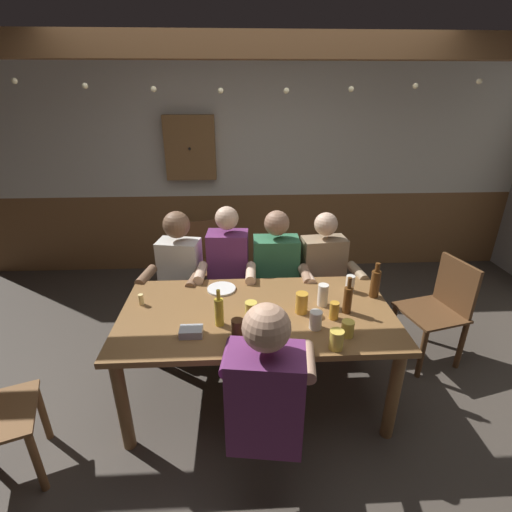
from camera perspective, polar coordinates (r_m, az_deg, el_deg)
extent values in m
plane|color=#423A33|center=(2.98, 0.19, -20.99)|extent=(7.86, 7.86, 0.00)
cube|color=beige|center=(4.49, -1.49, 18.69)|extent=(6.55, 0.12, 1.49)
cube|color=brown|center=(4.76, -1.34, 3.91)|extent=(6.55, 0.12, 0.95)
cube|color=brown|center=(2.65, -0.44, 29.47)|extent=(5.89, 0.14, 0.16)
cube|color=brown|center=(2.57, 0.14, -8.83)|extent=(1.85, 0.97, 0.04)
cylinder|color=brown|center=(2.59, -19.65, -20.60)|extent=(0.08, 0.08, 0.69)
cylinder|color=brown|center=(2.67, 20.20, -19.21)|extent=(0.08, 0.08, 0.69)
cylinder|color=brown|center=(3.20, -15.81, -10.50)|extent=(0.08, 0.08, 0.69)
cylinder|color=brown|center=(3.26, 14.95, -9.68)|extent=(0.08, 0.08, 0.69)
cube|color=silver|center=(3.30, -11.46, -1.67)|extent=(0.38, 0.28, 0.49)
sphere|color=brown|center=(3.16, -12.03, 4.68)|extent=(0.23, 0.23, 0.23)
cylinder|color=black|center=(3.26, -10.30, -6.40)|extent=(0.20, 0.41, 0.13)
cylinder|color=black|center=(3.32, -13.46, -6.10)|extent=(0.20, 0.41, 0.13)
cylinder|color=black|center=(3.25, -10.97, -12.19)|extent=(0.10, 0.10, 0.42)
cylinder|color=black|center=(3.31, -14.17, -11.79)|extent=(0.10, 0.10, 0.42)
cylinder|color=brown|center=(3.02, -9.29, -3.51)|extent=(0.13, 0.29, 0.08)
cylinder|color=brown|center=(3.16, -16.40, -2.97)|extent=(0.13, 0.29, 0.08)
cube|color=#6B2D66|center=(3.25, -4.25, -1.02)|extent=(0.36, 0.25, 0.55)
sphere|color=beige|center=(3.10, -4.48, 5.77)|extent=(0.20, 0.20, 0.20)
cylinder|color=#33724C|center=(3.23, -2.64, -6.29)|extent=(0.16, 0.42, 0.13)
cylinder|color=#33724C|center=(3.25, -5.99, -6.25)|extent=(0.16, 0.42, 0.13)
cylinder|color=#33724C|center=(3.21, -2.75, -12.32)|extent=(0.10, 0.10, 0.42)
cylinder|color=#33724C|center=(3.22, -6.18, -12.24)|extent=(0.10, 0.10, 0.42)
cylinder|color=beige|center=(3.00, -0.80, -2.63)|extent=(0.10, 0.28, 0.08)
cylinder|color=beige|center=(3.03, -8.45, -2.57)|extent=(0.10, 0.28, 0.08)
cube|color=#33724C|center=(3.28, 3.04, -1.34)|extent=(0.39, 0.24, 0.50)
sphere|color=#9E755B|center=(3.13, 3.20, 5.02)|extent=(0.21, 0.21, 0.21)
cylinder|color=black|center=(3.27, 5.03, -5.96)|extent=(0.14, 0.40, 0.13)
cylinder|color=black|center=(3.25, 1.28, -6.05)|extent=(0.14, 0.40, 0.13)
cylinder|color=black|center=(3.25, 5.26, -11.82)|extent=(0.10, 0.10, 0.42)
cylinder|color=black|center=(3.23, 1.42, -11.94)|extent=(0.10, 0.10, 0.42)
cylinder|color=#9E755B|center=(3.06, 7.63, -2.91)|extent=(0.08, 0.28, 0.08)
cylinder|color=#9E755B|center=(3.02, -0.78, -3.06)|extent=(0.08, 0.28, 0.08)
cube|color=#997F60|center=(3.35, 10.14, -1.23)|extent=(0.39, 0.25, 0.49)
sphere|color=beige|center=(3.21, 10.62, 4.80)|extent=(0.20, 0.20, 0.20)
cylinder|color=#AD1919|center=(3.37, 12.25, -5.53)|extent=(0.17, 0.39, 0.13)
cylinder|color=#AD1919|center=(3.30, 8.92, -5.87)|extent=(0.17, 0.39, 0.13)
cylinder|color=#AD1919|center=(3.36, 12.98, -11.08)|extent=(0.10, 0.10, 0.42)
cylinder|color=#AD1919|center=(3.30, 9.60, -11.53)|extent=(0.10, 0.10, 0.42)
cylinder|color=#997F60|center=(3.21, 15.20, -2.39)|extent=(0.11, 0.29, 0.08)
cylinder|color=beige|center=(3.06, 7.77, -3.02)|extent=(0.11, 0.29, 0.08)
cube|color=#6B2D66|center=(1.95, 1.45, -20.90)|extent=(0.40, 0.29, 0.55)
sphere|color=tan|center=(1.68, 1.60, -10.84)|extent=(0.22, 0.22, 0.22)
cylinder|color=#B78493|center=(2.24, -1.15, -22.62)|extent=(0.19, 0.44, 0.13)
cylinder|color=#B78493|center=(2.23, 4.45, -22.89)|extent=(0.19, 0.44, 0.13)
cylinder|color=#B78493|center=(2.58, -0.57, -23.32)|extent=(0.10, 0.10, 0.42)
cylinder|color=#B78493|center=(2.58, 4.32, -23.55)|extent=(0.10, 0.10, 0.42)
cylinder|color=#6B2D66|center=(2.14, -4.00, -15.08)|extent=(0.12, 0.29, 0.08)
cylinder|color=tan|center=(2.13, 7.89, -15.59)|extent=(0.12, 0.29, 0.08)
cylinder|color=brown|center=(2.93, -29.75, -19.98)|extent=(0.04, 0.04, 0.44)
cylinder|color=brown|center=(2.66, -30.40, -25.44)|extent=(0.04, 0.04, 0.44)
cube|color=brown|center=(3.88, -7.18, -1.54)|extent=(0.55, 0.55, 0.02)
cube|color=brown|center=(3.97, -8.04, 2.50)|extent=(0.39, 0.15, 0.42)
cylinder|color=brown|center=(3.86, -3.58, -5.34)|extent=(0.04, 0.04, 0.44)
cylinder|color=brown|center=(3.78, -9.11, -6.28)|extent=(0.04, 0.04, 0.44)
cylinder|color=brown|center=(4.18, -5.13, -2.94)|extent=(0.04, 0.04, 0.44)
cylinder|color=brown|center=(4.11, -10.23, -3.75)|extent=(0.04, 0.04, 0.44)
cube|color=brown|center=(3.39, 25.07, -7.79)|extent=(0.53, 0.53, 0.02)
cube|color=brown|center=(3.42, 28.23, -3.94)|extent=(0.12, 0.39, 0.42)
cylinder|color=brown|center=(3.29, 23.95, -13.48)|extent=(0.04, 0.04, 0.44)
cylinder|color=brown|center=(3.52, 20.04, -10.13)|extent=(0.04, 0.04, 0.44)
cylinder|color=brown|center=(3.52, 28.79, -11.81)|extent=(0.04, 0.04, 0.44)
cylinder|color=brown|center=(3.74, 24.81, -8.82)|extent=(0.04, 0.04, 0.44)
cylinder|color=#F9E08C|center=(2.74, -17.10, -6.36)|extent=(0.04, 0.04, 0.08)
cube|color=#B2B7BC|center=(2.36, -9.85, -11.32)|extent=(0.14, 0.10, 0.05)
cylinder|color=white|center=(2.83, -5.29, -5.01)|extent=(0.21, 0.21, 0.01)
cylinder|color=gold|center=(2.40, -5.64, -8.52)|extent=(0.06, 0.06, 0.19)
cylinder|color=gold|center=(2.33, -5.77, -5.91)|extent=(0.02, 0.02, 0.07)
cylinder|color=#593314|center=(2.58, 13.78, -6.56)|extent=(0.06, 0.06, 0.18)
cylinder|color=#593314|center=(2.52, 14.07, -4.00)|extent=(0.03, 0.03, 0.08)
cylinder|color=#593314|center=(2.82, 17.70, -4.10)|extent=(0.07, 0.07, 0.20)
cylinder|color=#593314|center=(2.76, 18.04, -1.67)|extent=(0.03, 0.03, 0.07)
cylinder|color=#4C2D19|center=(2.26, -2.84, -11.27)|extent=(0.07, 0.07, 0.15)
cylinder|color=#E5C64C|center=(2.25, 12.15, -12.35)|extent=(0.08, 0.08, 0.12)
cylinder|color=white|center=(2.86, 14.15, -4.09)|extent=(0.07, 0.07, 0.12)
cylinder|color=#E5C64C|center=(2.38, 13.79, -10.70)|extent=(0.08, 0.08, 0.10)
cylinder|color=gold|center=(2.51, 11.82, -8.15)|extent=(0.06, 0.06, 0.12)
cylinder|color=#E5C64C|center=(2.48, -0.76, -8.18)|extent=(0.08, 0.08, 0.11)
cylinder|color=white|center=(2.64, 10.15, -5.86)|extent=(0.07, 0.07, 0.16)
cylinder|color=gold|center=(2.54, 6.97, -7.12)|extent=(0.08, 0.08, 0.15)
cylinder|color=white|center=(2.40, 9.08, -9.60)|extent=(0.08, 0.08, 0.12)
cube|color=brown|center=(4.41, -9.99, 15.92)|extent=(0.56, 0.12, 0.70)
sphere|color=black|center=(4.34, -10.10, 15.78)|extent=(0.03, 0.03, 0.03)
sphere|color=#F9EAB2|center=(2.91, -32.91, 21.50)|extent=(0.04, 0.04, 0.04)
sphere|color=#F9EAB2|center=(2.74, -24.61, 22.51)|extent=(0.04, 0.04, 0.04)
sphere|color=#F9EAB2|center=(2.63, -15.34, 23.32)|extent=(0.04, 0.04, 0.04)
sphere|color=#F9EAB2|center=(2.58, -5.41, 23.78)|extent=(0.04, 0.04, 0.04)
sphere|color=#F9EAB2|center=(2.60, 4.65, 23.81)|extent=(0.04, 0.04, 0.04)
sphere|color=#F9EAB2|center=(2.69, 14.31, 23.42)|extent=(0.04, 0.04, 0.04)
sphere|color=#F9EAB2|center=(2.83, 23.13, 22.72)|extent=(0.04, 0.04, 0.04)
sphere|color=#F9EAB2|center=(3.02, 30.90, 21.87)|extent=(0.04, 0.04, 0.04)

